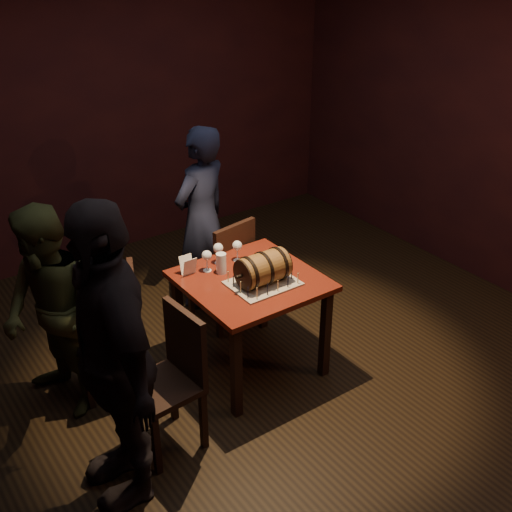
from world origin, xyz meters
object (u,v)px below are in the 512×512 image
pub_table (251,292)px  chair_left_front (173,373)px  wine_glass_left (207,256)px  pint_of_ale (221,264)px  barrel_cake (263,268)px  person_left_rear (52,314)px  chair_back (226,268)px  person_back (202,219)px  wine_glass_mid (218,249)px  person_left_front (112,358)px  wine_glass_right (237,246)px  chair_left_rear (121,325)px

pub_table → chair_left_front: size_ratio=0.97×
wine_glass_left → pint_of_ale: 0.11m
barrel_cake → person_left_rear: bearing=159.0°
chair_back → person_back: bearing=84.7°
wine_glass_left → person_left_rear: 1.10m
wine_glass_left → chair_left_front: (-0.62, -0.61, -0.35)m
wine_glass_mid → person_left_front: 1.42m
person_back → wine_glass_right: bearing=61.3°
wine_glass_mid → pint_of_ale: size_ratio=1.07×
wine_glass_mid → wine_glass_right: bearing=-19.5°
wine_glass_mid → chair_back: size_ratio=0.17×
pint_of_ale → person_back: bearing=68.1°
barrel_cake → pint_of_ale: (-0.15, 0.30, -0.05)m
barrel_cake → wine_glass_left: barrel_cake is taller
wine_glass_left → chair_left_rear: bearing=176.0°
wine_glass_left → person_left_rear: person_left_rear is taller
chair_back → person_left_front: person_left_front is taller
wine_glass_left → wine_glass_right: 0.26m
wine_glass_mid → wine_glass_right: (0.13, -0.05, 0.00)m
person_left_front → pint_of_ale: bearing=128.9°
chair_back → person_back: person_back is taller
chair_back → person_left_front: (-1.40, -1.07, 0.39)m
barrel_cake → pint_of_ale: 0.33m
wine_glass_right → wine_glass_mid: bearing=160.5°
pub_table → chair_left_front: (-0.81, -0.35, -0.12)m
pub_table → chair_left_rear: (-0.85, 0.31, -0.12)m
wine_glass_mid → pub_table: bearing=-78.5°
pint_of_ale → chair_left_front: (-0.69, -0.53, -0.30)m
chair_left_front → person_left_rear: 0.89m
wine_glass_mid → person_left_rear: size_ratio=0.11×
barrel_cake → wine_glass_left: (-0.21, 0.38, -0.00)m
pub_table → barrel_cake: size_ratio=2.27×
chair_back → chair_left_rear: 1.05m
barrel_cake → chair_back: size_ratio=0.43×
pub_table → pint_of_ale: pint_of_ale is taller
pub_table → pint_of_ale: 0.29m
pint_of_ale → person_back: (0.33, 0.81, -0.04)m
wine_glass_left → person_left_front: 1.29m
pub_table → wine_glass_left: wine_glass_left is taller
pub_table → wine_glass_mid: wine_glass_mid is taller
barrel_cake → wine_glass_mid: size_ratio=2.46×
wine_glass_right → person_left_front: bearing=-149.6°
pub_table → person_left_rear: 1.34m
chair_left_rear → chair_left_front: size_ratio=1.00×
barrel_cake → wine_glass_mid: barrel_cake is taller
wine_glass_left → barrel_cake: bearing=-60.3°
pint_of_ale → person_left_rear: person_left_rear is taller
pub_table → wine_glass_left: size_ratio=5.59×
wine_glass_mid → chair_left_rear: bearing=-179.7°
wine_glass_right → wine_glass_left: bearing=-179.3°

